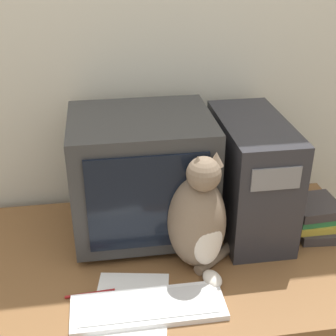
# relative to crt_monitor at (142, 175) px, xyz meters

# --- Properties ---
(wall_back) EXTENTS (7.00, 0.05, 2.50)m
(wall_back) POSITION_rel_crt_monitor_xyz_m (0.07, 0.29, 0.33)
(wall_back) COLOR beige
(wall_back) RESTS_ON ground_plane
(desk) EXTENTS (1.35, 0.75, 0.70)m
(desk) POSITION_rel_crt_monitor_xyz_m (0.07, -0.15, -0.57)
(desk) COLOR brown
(desk) RESTS_ON ground_plane
(crt_monitor) EXTENTS (0.45, 0.37, 0.42)m
(crt_monitor) POSITION_rel_crt_monitor_xyz_m (0.00, 0.00, 0.00)
(crt_monitor) COLOR #333333
(crt_monitor) RESTS_ON desk
(computer_tower) EXTENTS (0.21, 0.44, 0.40)m
(computer_tower) POSITION_rel_crt_monitor_xyz_m (0.37, -0.02, -0.02)
(computer_tower) COLOR #28282D
(computer_tower) RESTS_ON desk
(keyboard) EXTENTS (0.43, 0.14, 0.02)m
(keyboard) POSITION_rel_crt_monitor_xyz_m (-0.03, -0.38, -0.21)
(keyboard) COLOR silver
(keyboard) RESTS_ON desk
(cat) EXTENTS (0.29, 0.27, 0.40)m
(cat) POSITION_rel_crt_monitor_xyz_m (0.15, -0.21, -0.05)
(cat) COLOR #7A6651
(cat) RESTS_ON desk
(book_stack) EXTENTS (0.17, 0.21, 0.11)m
(book_stack) POSITION_rel_crt_monitor_xyz_m (0.59, -0.09, -0.16)
(book_stack) COLOR #383333
(book_stack) RESTS_ON desk
(pen) EXTENTS (0.14, 0.02, 0.01)m
(pen) POSITION_rel_crt_monitor_xyz_m (-0.19, -0.30, -0.21)
(pen) COLOR maroon
(pen) RESTS_ON desk
(paper_sheet) EXTENTS (0.26, 0.33, 0.00)m
(paper_sheet) POSITION_rel_crt_monitor_xyz_m (-0.08, -0.37, -0.22)
(paper_sheet) COLOR white
(paper_sheet) RESTS_ON desk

